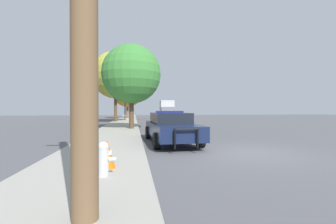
{
  "coord_description": "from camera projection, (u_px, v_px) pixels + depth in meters",
  "views": [
    {
      "loc": [
        -3.98,
        -7.64,
        1.57
      ],
      "look_at": [
        -1.12,
        11.07,
        1.35
      ],
      "focal_mm": 24.0,
      "sensor_mm": 36.0,
      "label": 1
    }
  ],
  "objects": [
    {
      "name": "sidewalk_left",
      "position": [
        100.0,
        155.0,
        7.4
      ],
      "size": [
        3.0,
        110.0,
        0.13
      ],
      "color": "#99968C",
      "rests_on": "ground_plane"
    },
    {
      "name": "box_truck",
      "position": [
        167.0,
        109.0,
        39.22
      ],
      "size": [
        2.85,
        7.48,
        3.1
      ],
      "rotation": [
        0.0,
        0.0,
        3.08
      ],
      "color": "slate",
      "rests_on": "ground_plane"
    },
    {
      "name": "tree_sidewalk_far",
      "position": [
        127.0,
        91.0,
        38.27
      ],
      "size": [
        5.34,
        5.34,
        7.24
      ],
      "color": "brown",
      "rests_on": "sidewalk_left"
    },
    {
      "name": "traffic_cone",
      "position": [
        107.0,
        154.0,
        5.49
      ],
      "size": [
        0.38,
        0.38,
        0.69
      ],
      "color": "orange",
      "rests_on": "sidewalk_left"
    },
    {
      "name": "car_background_oncoming",
      "position": [
        175.0,
        116.0,
        30.7
      ],
      "size": [
        1.89,
        3.95,
        1.36
      ],
      "rotation": [
        0.0,
        0.0,
        3.14
      ],
      "color": "silver",
      "rests_on": "ground_plane"
    },
    {
      "name": "fire_hydrant",
      "position": [
        103.0,
        158.0,
        4.82
      ],
      "size": [
        0.55,
        0.24,
        0.75
      ],
      "color": "#B7BCC1",
      "rests_on": "sidewalk_left"
    },
    {
      "name": "ground_plane",
      "position": [
        244.0,
        152.0,
        8.17
      ],
      "size": [
        110.0,
        110.0,
        0.0
      ],
      "primitive_type": "plane",
      "color": "#4F4F54"
    },
    {
      "name": "tree_sidewalk_mid",
      "position": [
        116.0,
        75.0,
        26.79
      ],
      "size": [
        5.61,
        5.61,
        8.36
      ],
      "color": "#4C3823",
      "rests_on": "sidewalk_left"
    },
    {
      "name": "traffic_light",
      "position": [
        137.0,
        93.0,
        29.92
      ],
      "size": [
        3.89,
        0.35,
        5.19
      ],
      "color": "#424247",
      "rests_on": "sidewalk_left"
    },
    {
      "name": "tree_sidewalk_near",
      "position": [
        131.0,
        74.0,
        16.89
      ],
      "size": [
        4.45,
        4.45,
        6.33
      ],
      "color": "#4C3823",
      "rests_on": "sidewalk_left"
    },
    {
      "name": "police_car",
      "position": [
        171.0,
        127.0,
        10.6
      ],
      "size": [
        2.21,
        5.38,
        1.5
      ],
      "rotation": [
        0.0,
        0.0,
        3.18
      ],
      "color": "#141E3D",
      "rests_on": "ground_plane"
    }
  ]
}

